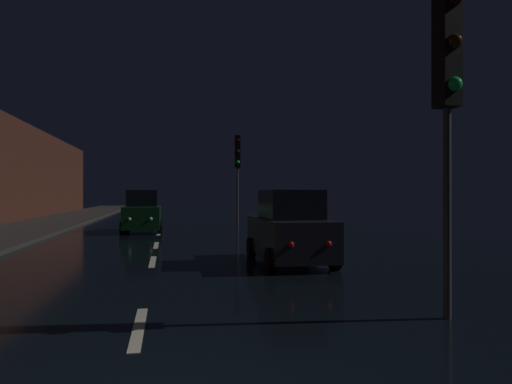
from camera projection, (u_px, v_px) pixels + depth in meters
ground at (160, 226)px, 27.82m from camera, size 25.92×84.00×0.02m
sidewalk_left at (37, 226)px, 26.58m from camera, size 4.40×84.00×0.15m
lane_centerline at (156, 244)px, 17.70m from camera, size 0.16×24.95×0.01m
traffic_light_near_right at (448, 73)px, 7.18m from camera, size 0.33×0.47×5.10m
traffic_light_far_right at (238, 159)px, 27.87m from camera, size 0.32×0.46×5.30m
car_approaching_headlights at (143, 213)px, 23.50m from camera, size 1.89×4.08×2.06m
car_parked_right_near at (289, 230)px, 12.89m from camera, size 1.82×3.94×1.99m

